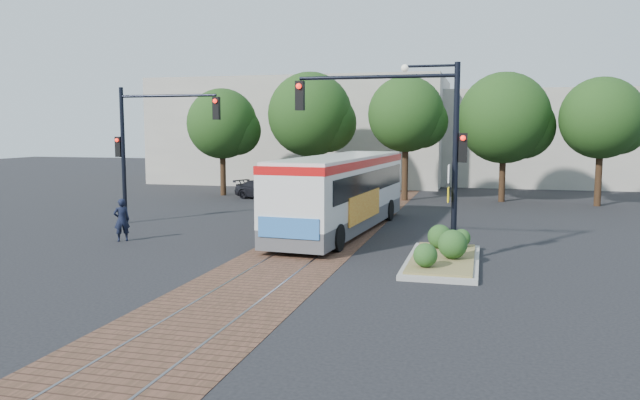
% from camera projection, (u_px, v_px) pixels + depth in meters
% --- Properties ---
extents(ground, '(120.00, 120.00, 0.00)m').
position_uv_depth(ground, '(304.00, 250.00, 21.66)').
color(ground, black).
rests_on(ground, ground).
extents(trackbed, '(3.60, 40.00, 0.02)m').
position_uv_depth(trackbed, '(332.00, 232.00, 25.50)').
color(trackbed, brown).
rests_on(trackbed, ground).
extents(tree_row, '(26.40, 5.60, 7.67)m').
position_uv_depth(tree_row, '(402.00, 118.00, 36.58)').
color(tree_row, '#382314').
rests_on(tree_row, ground).
extents(warehouses, '(40.00, 13.00, 8.00)m').
position_uv_depth(warehouses, '(400.00, 134.00, 48.98)').
color(warehouses, '#ADA899').
rests_on(warehouses, ground).
extents(city_bus, '(3.36, 11.75, 3.10)m').
position_uv_depth(city_bus, '(342.00, 189.00, 25.49)').
color(city_bus, '#48484B').
rests_on(city_bus, ground).
extents(traffic_island, '(2.20, 5.20, 1.13)m').
position_uv_depth(traffic_island, '(444.00, 253.00, 19.54)').
color(traffic_island, gray).
rests_on(traffic_island, ground).
extents(signal_pole_main, '(5.49, 0.46, 6.00)m').
position_uv_depth(signal_pole_main, '(416.00, 130.00, 19.44)').
color(signal_pole_main, black).
rests_on(signal_pole_main, ground).
extents(signal_pole_left, '(4.99, 0.34, 6.00)m').
position_uv_depth(signal_pole_left, '(146.00, 136.00, 27.18)').
color(signal_pole_left, black).
rests_on(signal_pole_left, ground).
extents(officer, '(0.70, 0.68, 1.61)m').
position_uv_depth(officer, '(122.00, 220.00, 23.30)').
color(officer, black).
rests_on(officer, ground).
extents(parked_car, '(4.14, 2.69, 1.12)m').
position_uv_depth(parked_car, '(264.00, 190.00, 37.43)').
color(parked_car, black).
rests_on(parked_car, ground).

